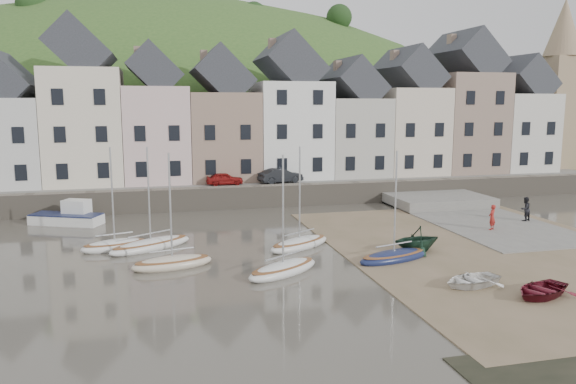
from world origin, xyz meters
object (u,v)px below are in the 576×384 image
object	(u,v)px
rowboat_white	(471,280)
rowboat_green	(417,239)
person_red	(492,217)
car_right	(281,176)
sailboat_0	(151,245)
person_dark	(525,209)
car_left	(225,179)
rowboat_red	(541,290)

from	to	relation	value
rowboat_white	rowboat_green	xyz separation A→B (m)	(0.32, 6.26, 0.45)
person_red	car_right	bearing A→B (deg)	-88.11
sailboat_0	rowboat_green	xyz separation A→B (m)	(15.04, -4.56, 0.56)
rowboat_green	person_dark	world-z (taller)	person_dark
sailboat_0	rowboat_green	bearing A→B (deg)	-16.87
rowboat_green	person_dark	distance (m)	12.83
car_left	car_right	world-z (taller)	car_right
person_red	person_dark	distance (m)	4.50
person_dark	car_right	distance (m)	20.14
sailboat_0	person_dark	size ratio (longest dim) A/B	3.61
rowboat_white	rowboat_red	world-z (taller)	rowboat_red
rowboat_red	car_left	xyz separation A→B (m)	(-10.63, 27.09, 1.75)
car_left	car_right	bearing A→B (deg)	-89.29
rowboat_green	car_right	bearing A→B (deg)	-174.52
sailboat_0	person_dark	xyz separation A→B (m)	(26.53, 1.15, 0.74)
person_red	car_left	world-z (taller)	car_left
rowboat_white	car_left	size ratio (longest dim) A/B	0.95
car_right	rowboat_green	bearing A→B (deg)	177.80
rowboat_white	car_left	bearing A→B (deg)	-174.40
rowboat_red	rowboat_green	bearing A→B (deg)	169.89
rowboat_red	person_dark	size ratio (longest dim) A/B	1.82
rowboat_green	person_dark	size ratio (longest dim) A/B	1.65
rowboat_green	car_left	bearing A→B (deg)	-160.95
rowboat_green	person_red	xyz separation A→B (m)	(7.44, 3.74, 0.16)
rowboat_white	person_dark	world-z (taller)	person_dark
person_red	car_left	bearing A→B (deg)	-77.75
rowboat_green	person_dark	bearing A→B (deg)	110.56
rowboat_white	car_right	bearing A→B (deg)	174.89
car_right	rowboat_white	bearing A→B (deg)	174.29
sailboat_0	rowboat_white	size ratio (longest dim) A/B	2.09
person_red	rowboat_white	bearing A→B (deg)	17.38
person_dark	rowboat_white	bearing A→B (deg)	28.18
rowboat_green	car_right	xyz separation A→B (m)	(-3.77, 18.79, 1.43)
sailboat_0	rowboat_green	size ratio (longest dim) A/B	2.19
rowboat_white	person_red	xyz separation A→B (m)	(7.76, 10.00, 0.60)
sailboat_0	rowboat_white	xyz separation A→B (m)	(14.72, -10.82, 0.11)
sailboat_0	rowboat_white	distance (m)	18.27
person_red	person_dark	bearing A→B (deg)	171.15
sailboat_0	rowboat_red	world-z (taller)	sailboat_0
rowboat_red	car_left	distance (m)	29.15
rowboat_green	person_red	world-z (taller)	person_red
rowboat_red	car_right	bearing A→B (deg)	168.83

